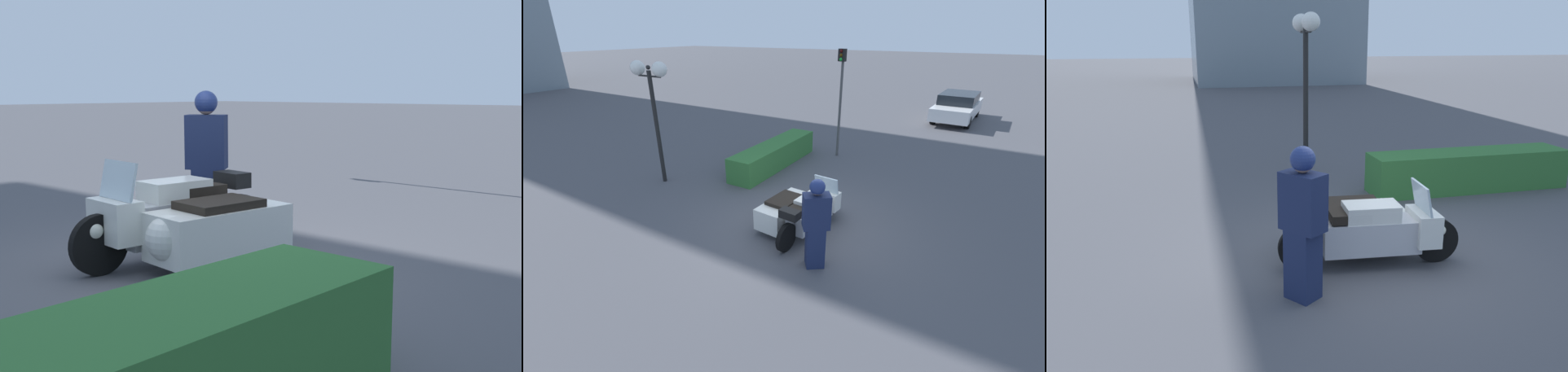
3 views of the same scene
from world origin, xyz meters
TOP-DOWN VIEW (x-y plane):
  - ground_plane at (0.00, 0.00)m, footprint 160.00×160.00m
  - police_motorcycle at (-0.06, 0.12)m, footprint 2.50×1.44m
  - officer_rider at (-1.22, -0.87)m, footprint 0.55×0.59m
  - hedge_bush_curbside at (3.15, 2.79)m, footprint 4.15×0.88m
  - twin_lamp_post at (0.27, 5.03)m, footprint 0.40×1.28m

SIDE VIEW (x-z plane):
  - ground_plane at x=0.00m, z-range 0.00..0.00m
  - hedge_bush_curbside at x=3.15m, z-range 0.00..0.80m
  - police_motorcycle at x=-0.06m, z-range -0.11..1.04m
  - officer_rider at x=-1.22m, z-range 0.05..1.91m
  - twin_lamp_post at x=0.27m, z-range 1.12..4.67m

